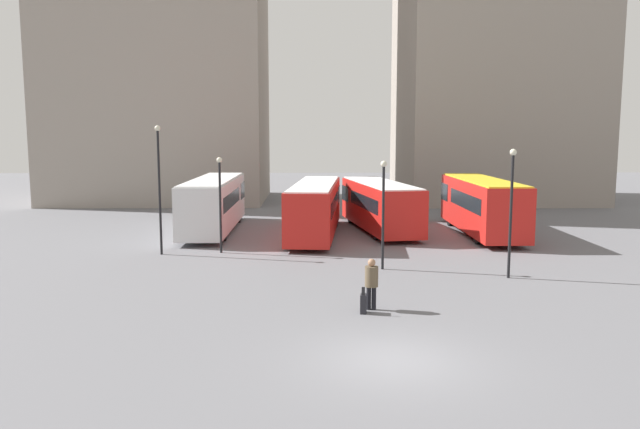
# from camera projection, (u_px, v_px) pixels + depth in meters

# --- Properties ---
(ground_plane) EXTENTS (160.00, 160.00, 0.00)m
(ground_plane) POSITION_uv_depth(u_px,v_px,m) (394.00, 360.00, 16.78)
(ground_plane) COLOR slate
(bus_0) EXTENTS (2.62, 11.91, 3.28)m
(bus_0) POSITION_uv_depth(u_px,v_px,m) (214.00, 202.00, 38.87)
(bus_0) COLOR silver
(bus_0) RESTS_ON ground_plane
(bus_1) EXTENTS (3.52, 12.20, 3.15)m
(bus_1) POSITION_uv_depth(u_px,v_px,m) (315.00, 207.00, 37.19)
(bus_1) COLOR red
(bus_1) RESTS_ON ground_plane
(bus_2) EXTENTS (4.16, 11.08, 3.04)m
(bus_2) POSITION_uv_depth(u_px,v_px,m) (379.00, 204.00, 39.02)
(bus_2) COLOR red
(bus_2) RESTS_ON ground_plane
(bus_3) EXTENTS (2.65, 11.24, 3.34)m
(bus_3) POSITION_uv_depth(u_px,v_px,m) (481.00, 204.00, 37.64)
(bus_3) COLOR red
(bus_3) RESTS_ON ground_plane
(traveler) EXTENTS (0.52, 0.52, 1.79)m
(traveler) POSITION_uv_depth(u_px,v_px,m) (371.00, 280.00, 21.48)
(traveler) COLOR black
(traveler) RESTS_ON ground_plane
(suitcase) EXTENTS (0.26, 0.42, 0.94)m
(suitcase) POSITION_uv_depth(u_px,v_px,m) (363.00, 304.00, 21.16)
(suitcase) COLOR black
(suitcase) RESTS_ON ground_plane
(lamp_post_0) EXTENTS (0.28, 0.28, 5.44)m
(lamp_post_0) POSITION_uv_depth(u_px,v_px,m) (511.00, 202.00, 25.94)
(lamp_post_0) COLOR black
(lamp_post_0) RESTS_ON ground_plane
(lamp_post_1) EXTENTS (0.28, 0.28, 6.46)m
(lamp_post_1) POSITION_uv_depth(u_px,v_px,m) (159.00, 180.00, 30.96)
(lamp_post_1) COLOR black
(lamp_post_1) RESTS_ON ground_plane
(lamp_post_2) EXTENTS (0.28, 0.28, 4.88)m
(lamp_post_2) POSITION_uv_depth(u_px,v_px,m) (220.00, 196.00, 31.52)
(lamp_post_2) COLOR black
(lamp_post_2) RESTS_ON ground_plane
(lamp_post_3) EXTENTS (0.28, 0.28, 4.87)m
(lamp_post_3) POSITION_uv_depth(u_px,v_px,m) (383.00, 205.00, 27.66)
(lamp_post_3) COLOR black
(lamp_post_3) RESTS_ON ground_plane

